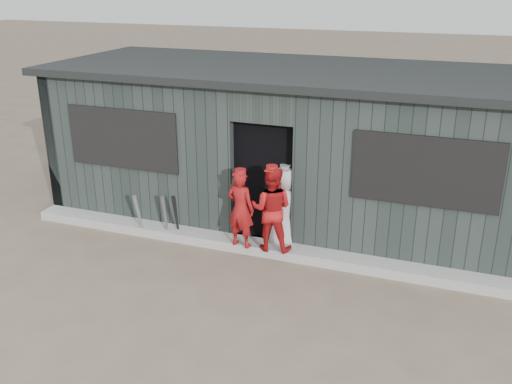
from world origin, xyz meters
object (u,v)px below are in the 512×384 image
at_px(player_red_left, 241,209).
at_px(player_grey_back, 285,208).
at_px(player_red_right, 272,209).
at_px(dugout, 290,144).
at_px(bat_right, 176,217).
at_px(bat_left, 139,216).
at_px(bat_mid, 165,217).

xyz_separation_m(player_red_left, player_grey_back, (0.55, 0.47, -0.08)).
distance_m(player_red_right, dugout, 1.89).
relative_size(bat_right, dugout, 0.10).
xyz_separation_m(bat_left, player_red_right, (2.25, 0.08, 0.42)).
bearing_deg(bat_right, player_red_right, -1.50).
height_order(player_red_right, dugout, dugout).
relative_size(bat_mid, player_grey_back, 0.57).
bearing_deg(player_grey_back, bat_mid, -16.17).
height_order(bat_mid, player_red_left, player_red_left).
distance_m(bat_right, dugout, 2.39).
bearing_deg(bat_mid, dugout, 49.05).
relative_size(bat_left, player_red_right, 0.59).
height_order(player_red_left, player_grey_back, player_red_left).
distance_m(bat_right, player_red_right, 1.68).
height_order(bat_left, player_grey_back, player_grey_back).
bearing_deg(bat_left, dugout, 43.63).
bearing_deg(player_grey_back, player_red_right, 51.90).
xyz_separation_m(player_red_left, dugout, (0.19, 1.86, 0.53)).
bearing_deg(bat_mid, player_red_right, -0.83).
bearing_deg(bat_left, bat_mid, 13.36).
xyz_separation_m(bat_left, bat_mid, (0.43, 0.10, -0.00)).
bearing_deg(player_red_left, dugout, -87.14).
bearing_deg(bat_mid, bat_right, 4.98).
distance_m(bat_left, bat_right, 0.63).
xyz_separation_m(bat_left, bat_right, (0.62, 0.12, 0.03)).
bearing_deg(dugout, player_grey_back, -75.55).
bearing_deg(bat_right, bat_mid, -175.02).
height_order(bat_right, player_red_left, player_red_left).
height_order(player_grey_back, dugout, dugout).
xyz_separation_m(bat_left, player_grey_back, (2.33, 0.49, 0.29)).
bearing_deg(bat_left, player_red_right, 1.91).
xyz_separation_m(bat_mid, player_grey_back, (1.90, 0.38, 0.29)).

